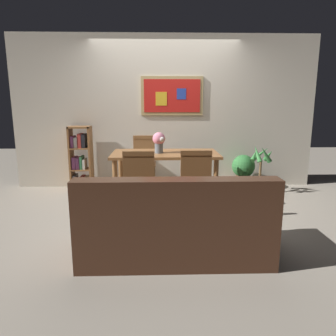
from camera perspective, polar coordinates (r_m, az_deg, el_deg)
ground_plane at (r=4.54m, az=-0.20°, el=-7.31°), size 12.00×12.00×0.00m
wall_back_with_painting at (r=5.59m, az=-0.55°, el=9.96°), size 5.20×0.14×2.60m
dining_table at (r=4.72m, az=-0.51°, el=1.59°), size 1.57×0.82×0.75m
dining_chair_near_left at (r=3.97m, az=-5.16°, el=-2.05°), size 0.40×0.41×0.91m
dining_chair_far_left at (r=5.53m, az=-4.32°, el=1.91°), size 0.40×0.41×0.91m
dining_chair_near_right at (r=4.02m, az=4.86°, el=-1.87°), size 0.40×0.41×0.91m
leather_couch at (r=3.11m, az=1.26°, el=-10.35°), size 1.80×0.84×0.84m
bookshelf at (r=5.56m, az=-15.37°, el=1.19°), size 0.36×0.28×1.09m
potted_ivy at (r=5.60m, az=13.38°, el=-0.25°), size 0.39×0.39×0.60m
potted_palm at (r=5.38m, az=16.25°, el=-0.87°), size 0.37×0.38×0.82m
flower_vase at (r=4.66m, az=-1.63°, el=4.90°), size 0.19×0.20×0.30m
tv_remote at (r=4.79m, az=6.44°, el=2.99°), size 0.16×0.06×0.02m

